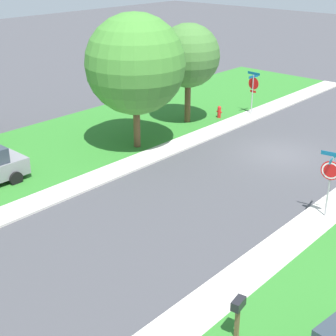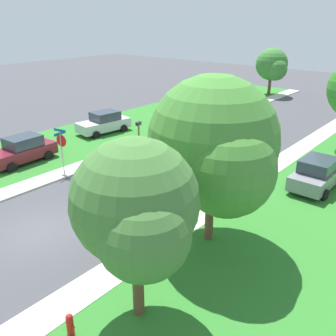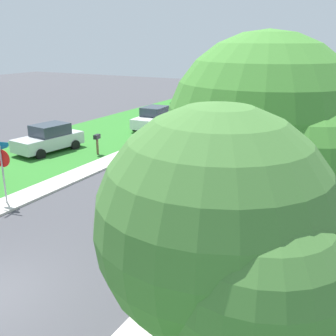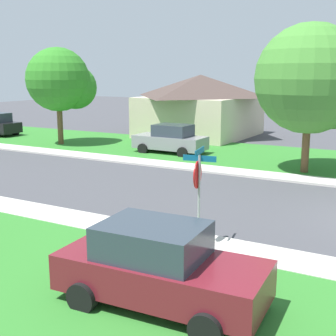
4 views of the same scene
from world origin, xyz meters
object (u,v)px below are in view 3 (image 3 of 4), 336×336
object	(u,v)px
tree_sidewalk_far	(225,238)
car_silver_across_road	(49,139)
tree_across_left	(271,140)
tree_sidewalk_mid	(232,72)
car_green_far_down_street	(187,102)
mailbox	(97,139)
car_white_driveway_right	(154,118)
stop_sign_far_corner	(2,162)

from	to	relation	value
tree_sidewalk_far	car_silver_across_road	bearing A→B (deg)	142.00
tree_across_left	tree_sidewalk_mid	xyz separation A→B (m)	(-12.28, 31.10, -0.80)
car_green_far_down_street	mailbox	bearing A→B (deg)	-82.47
tree_sidewalk_mid	car_white_driveway_right	bearing A→B (deg)	-94.30
tree_sidewalk_mid	car_green_far_down_street	bearing A→B (deg)	-114.71
car_silver_across_road	car_green_far_down_street	bearing A→B (deg)	87.17
tree_sidewalk_mid	mailbox	distance (m)	22.62
tree_across_left	tree_sidewalk_mid	bearing A→B (deg)	111.55
stop_sign_far_corner	car_green_far_down_street	bearing A→B (deg)	98.13
car_silver_across_road	tree_across_left	distance (m)	17.85
car_silver_across_road	tree_across_left	size ratio (longest dim) A/B	0.64
tree_across_left	tree_sidewalk_mid	size ratio (longest dim) A/B	1.28
stop_sign_far_corner	car_silver_across_road	size ratio (longest dim) A/B	0.62
car_silver_across_road	tree_sidewalk_far	size ratio (longest dim) A/B	0.76
car_green_far_down_street	mailbox	xyz separation A→B (m)	(2.25, -16.99, 0.14)
tree_sidewalk_far	tree_sidewalk_mid	size ratio (longest dim) A/B	1.08
car_silver_across_road	tree_sidewalk_far	xyz separation A→B (m)	(16.33, -12.76, 3.09)
stop_sign_far_corner	tree_sidewalk_far	size ratio (longest dim) A/B	0.47
tree_sidewalk_mid	mailbox	world-z (taller)	tree_sidewalk_mid
mailbox	tree_sidewalk_mid	bearing A→B (deg)	89.28
stop_sign_far_corner	car_white_driveway_right	size ratio (longest dim) A/B	0.63
car_white_driveway_right	mailbox	xyz separation A→B (m)	(0.80, -8.12, 0.14)
stop_sign_far_corner	tree_sidewalk_mid	bearing A→B (deg)	91.94
stop_sign_far_corner	car_green_far_down_street	xyz separation A→B (m)	(-3.56, 24.91, -1.01)
tree_across_left	stop_sign_far_corner	bearing A→B (deg)	176.47
car_green_far_down_street	tree_across_left	size ratio (longest dim) A/B	0.64
car_green_far_down_street	car_silver_across_road	bearing A→B (deg)	-92.83
car_white_driveway_right	tree_sidewalk_mid	size ratio (longest dim) A/B	0.80
car_white_driveway_right	tree_sidewalk_mid	world-z (taller)	tree_sidewalk_mid
tree_across_left	mailbox	world-z (taller)	tree_across_left
car_green_far_down_street	mailbox	distance (m)	17.14
tree_sidewalk_far	mailbox	world-z (taller)	tree_sidewalk_far
tree_sidewalk_far	tree_sidewalk_mid	xyz separation A→B (m)	(-12.92, 36.06, -0.46)
car_silver_across_road	car_white_driveway_right	xyz separation A→B (m)	(2.33, 8.93, 0.00)
tree_across_left	car_white_driveway_right	bearing A→B (deg)	128.60
car_green_far_down_street	tree_sidewalk_mid	xyz separation A→B (m)	(2.53, 5.49, 2.63)
stop_sign_far_corner	tree_sidewalk_mid	distance (m)	30.46
car_green_far_down_street	tree_across_left	xyz separation A→B (m)	(14.81, -25.60, 3.43)
car_silver_across_road	tree_across_left	xyz separation A→B (m)	(15.69, -7.80, 3.43)
tree_sidewalk_mid	car_silver_across_road	bearing A→B (deg)	-98.32
car_white_driveway_right	tree_sidewalk_far	distance (m)	26.00
stop_sign_far_corner	car_white_driveway_right	world-z (taller)	stop_sign_far_corner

